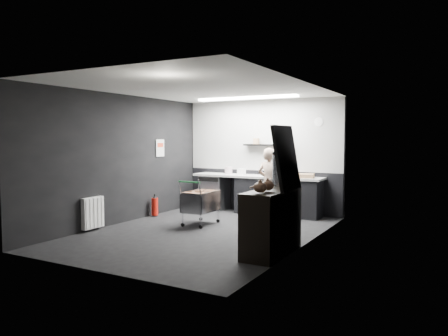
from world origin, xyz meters
The scene contains 22 objects.
floor centered at (0.00, 0.00, 0.00)m, with size 5.50×5.50×0.00m, color black.
ceiling centered at (0.00, 0.00, 2.70)m, with size 5.50×5.50×0.00m, color white.
wall_back centered at (0.00, 2.75, 1.35)m, with size 5.50×5.50×0.00m, color black.
wall_front centered at (0.00, -2.75, 1.35)m, with size 5.50×5.50×0.00m, color black.
wall_left centered at (-2.00, 0.00, 1.35)m, with size 5.50×5.50×0.00m, color black.
wall_right centered at (2.00, 0.00, 1.35)m, with size 5.50×5.50×0.00m, color black.
kitchen_wall_panel centered at (0.00, 2.73, 1.85)m, with size 3.95×0.02×1.70m, color #B0AFAB.
dado_panel centered at (0.00, 2.73, 0.50)m, with size 3.95×0.02×1.00m, color black.
floating_shelf centered at (0.20, 2.62, 1.62)m, with size 1.20×0.22×0.04m, color black.
wall_clock centered at (1.40, 2.72, 2.15)m, with size 0.20×0.20×0.03m, color white.
poster centered at (-1.98, 1.30, 1.55)m, with size 0.02×0.30×0.40m, color silver.
poster_red_band centered at (-1.98, 1.30, 1.62)m, with size 0.01×0.22×0.10m, color red.
radiator centered at (-1.94, -0.90, 0.35)m, with size 0.10×0.50×0.60m, color white.
ceiling_strip centered at (0.00, 1.85, 2.67)m, with size 2.40×0.20×0.04m, color white.
prep_counter centered at (0.14, 2.42, 0.46)m, with size 3.20×0.61×0.90m.
person centered at (0.52, 1.97, 0.79)m, with size 0.57×0.38×1.57m, color beige.
shopping_cart centered at (-0.43, 0.61, 0.45)m, with size 0.51×0.86×0.94m.
sideboard centered at (1.74, -0.77, 0.63)m, with size 0.57×1.32×1.98m.
fire_extinguisher centered at (-1.85, 0.91, 0.24)m, with size 0.15×0.15×0.49m.
cardboard_box centered at (1.18, 2.37, 0.94)m, with size 0.44×0.34×0.09m, color tan.
pink_tub centered at (-0.75, 2.42, 0.99)m, with size 0.18×0.18×0.18m, color beige.
white_container centered at (-0.37, 2.37, 0.97)m, with size 0.17×0.13×0.15m, color white.
Camera 1 is at (4.28, -6.97, 1.80)m, focal length 35.00 mm.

